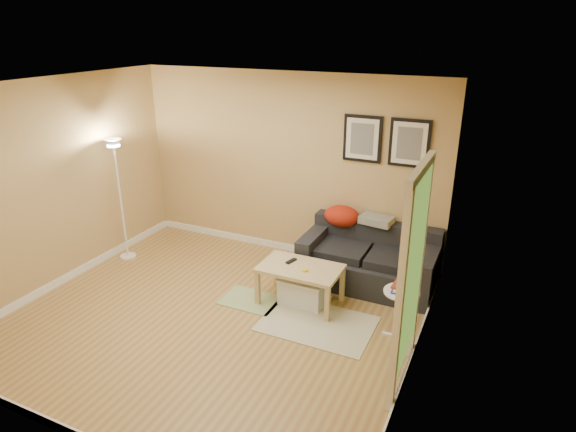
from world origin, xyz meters
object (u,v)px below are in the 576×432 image
(book_stack, at_px, (401,287))
(storage_bin, at_px, (304,290))
(coffee_table, at_px, (300,285))
(floor_lamp, at_px, (121,204))
(sofa, at_px, (369,257))
(side_table, at_px, (399,315))

(book_stack, bearing_deg, storage_bin, 151.93)
(coffee_table, xyz_separation_m, floor_lamp, (-2.77, 0.08, 0.59))
(sofa, distance_m, side_table, 1.22)
(sofa, relative_size, coffee_table, 1.76)
(book_stack, bearing_deg, coffee_table, 153.02)
(book_stack, height_order, floor_lamp, floor_lamp)
(coffee_table, xyz_separation_m, storage_bin, (0.04, 0.02, -0.07))
(storage_bin, bearing_deg, book_stack, -10.83)
(sofa, xyz_separation_m, storage_bin, (-0.57, -0.79, -0.20))
(coffee_table, relative_size, side_table, 1.67)
(coffee_table, bearing_deg, sofa, 34.46)
(sofa, relative_size, side_table, 2.94)
(sofa, xyz_separation_m, floor_lamp, (-3.38, -0.73, 0.45))
(side_table, xyz_separation_m, book_stack, (-0.01, 0.01, 0.33))
(coffee_table, height_order, book_stack, book_stack)
(side_table, bearing_deg, storage_bin, 168.66)
(sofa, relative_size, floor_lamp, 0.97)
(storage_bin, xyz_separation_m, side_table, (1.21, -0.24, 0.12))
(storage_bin, distance_m, book_stack, 1.30)
(storage_bin, xyz_separation_m, floor_lamp, (-2.81, 0.06, 0.66))
(storage_bin, relative_size, side_table, 0.96)
(floor_lamp, bearing_deg, coffee_table, -1.63)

